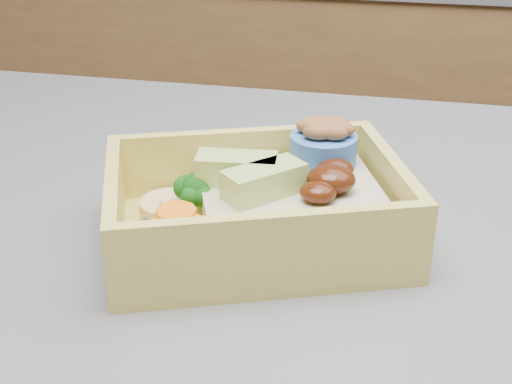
# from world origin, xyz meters

# --- Properties ---
(bento_box) EXTENTS (0.22, 0.19, 0.07)m
(bento_box) POSITION_xyz_m (-0.20, 0.02, 0.94)
(bento_box) COLOR #CEBF55
(bento_box) RESTS_ON island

